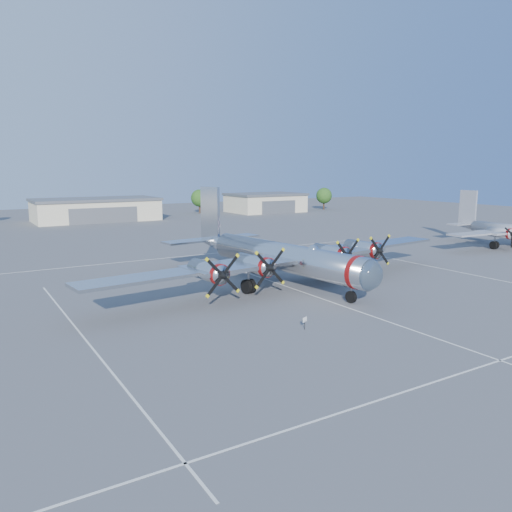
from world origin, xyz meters
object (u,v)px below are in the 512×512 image
hangar_center (96,209)px  tree_east (200,198)px  tree_far_east (324,196)px  main_bomber_b29 (277,283)px  hangar_east (265,203)px  info_placard (305,321)px  twin_engine_east (506,246)px

hangar_center → tree_east: 30.64m
tree_far_east → main_bomber_b29: size_ratio=0.15×
hangar_east → tree_east: 19.04m
hangar_center → main_bomber_b29: bearing=-89.9°
tree_east → main_bomber_b29: (-29.85, -83.72, -4.22)m
tree_far_east → info_placard: (-74.97, -90.30, -3.53)m
tree_far_east → main_bomber_b29: (-67.85, -75.72, -4.22)m
tree_east → twin_engine_east: size_ratio=0.24×
hangar_center → info_placard: 92.55m
hangar_east → tree_east: bearing=161.5°
hangar_east → twin_engine_east: bearing=-91.5°
tree_east → tree_far_east: 38.83m
hangar_center → info_placard: hangar_center is taller
main_bomber_b29 → info_placard: (-7.12, -14.58, 0.69)m
hangar_center → tree_far_east: size_ratio=4.31×
hangar_center → hangar_east: same height
hangar_east → tree_far_east: (20.00, -1.96, 1.51)m
hangar_center → hangar_east: (48.00, 0.00, 0.00)m
tree_far_east → info_placard: bearing=-129.7°
hangar_east → twin_engine_east: hangar_east is taller
hangar_center → tree_far_east: 68.05m
tree_far_east → main_bomber_b29: 101.76m
tree_east → tree_far_east: size_ratio=1.00×
main_bomber_b29 → twin_engine_east: 46.00m
hangar_center → main_bomber_b29: 77.73m
tree_east → tree_far_east: same height
hangar_center → main_bomber_b29: size_ratio=0.63×
hangar_east → twin_engine_east: 75.26m
hangar_center → twin_engine_east: bearing=-58.5°
hangar_center → tree_east: size_ratio=4.31×
tree_east → tree_far_east: (38.00, -8.00, 0.00)m
twin_engine_east → tree_far_east: bearing=77.5°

